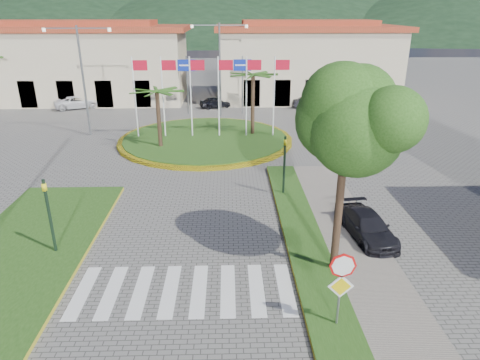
{
  "coord_description": "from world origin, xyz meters",
  "views": [
    {
      "loc": [
        1.67,
        -8.36,
        9.04
      ],
      "look_at": [
        2.13,
        8.0,
        2.49
      ],
      "focal_mm": 32.0,
      "sensor_mm": 36.0,
      "label": 1
    }
  ],
  "objects_px": {
    "stop_sign": "(341,279)",
    "car_side_right": "(368,226)",
    "car_dark_b": "(311,103)",
    "roundabout_island": "(206,139)",
    "car_dark_a": "(216,102)",
    "white_van": "(78,102)",
    "deciduous_tree": "(346,137)"
  },
  "relations": [
    {
      "from": "white_van",
      "to": "car_dark_b",
      "type": "bearing_deg",
      "value": -115.34
    },
    {
      "from": "deciduous_tree",
      "to": "car_side_right",
      "type": "distance_m",
      "value": 5.61
    },
    {
      "from": "white_van",
      "to": "car_dark_a",
      "type": "height_order",
      "value": "white_van"
    },
    {
      "from": "car_dark_b",
      "to": "roundabout_island",
      "type": "bearing_deg",
      "value": 141.41
    },
    {
      "from": "white_van",
      "to": "car_side_right",
      "type": "xyz_separation_m",
      "value": [
        20.53,
        -26.26,
        -0.06
      ]
    },
    {
      "from": "car_dark_b",
      "to": "deciduous_tree",
      "type": "bearing_deg",
      "value": 174.14
    },
    {
      "from": "car_dark_a",
      "to": "white_van",
      "type": "bearing_deg",
      "value": 70.91
    },
    {
      "from": "deciduous_tree",
      "to": "car_dark_b",
      "type": "distance_m",
      "value": 28.78
    },
    {
      "from": "white_van",
      "to": "car_side_right",
      "type": "height_order",
      "value": "white_van"
    },
    {
      "from": "car_dark_b",
      "to": "car_side_right",
      "type": "distance_m",
      "value": 25.73
    },
    {
      "from": "stop_sign",
      "to": "car_side_right",
      "type": "relative_size",
      "value": 0.7
    },
    {
      "from": "white_van",
      "to": "car_dark_b",
      "type": "distance_m",
      "value": 22.82
    },
    {
      "from": "roundabout_island",
      "to": "stop_sign",
      "type": "distance_m",
      "value": 20.69
    },
    {
      "from": "stop_sign",
      "to": "deciduous_tree",
      "type": "relative_size",
      "value": 0.39
    },
    {
      "from": "white_van",
      "to": "roundabout_island",
      "type": "bearing_deg",
      "value": -155.7
    },
    {
      "from": "deciduous_tree",
      "to": "white_van",
      "type": "height_order",
      "value": "deciduous_tree"
    },
    {
      "from": "stop_sign",
      "to": "car_side_right",
      "type": "bearing_deg",
      "value": 64.67
    },
    {
      "from": "car_dark_a",
      "to": "car_dark_b",
      "type": "height_order",
      "value": "car_dark_b"
    },
    {
      "from": "car_dark_b",
      "to": "car_side_right",
      "type": "relative_size",
      "value": 0.9
    },
    {
      "from": "roundabout_island",
      "to": "stop_sign",
      "type": "relative_size",
      "value": 4.79
    },
    {
      "from": "roundabout_island",
      "to": "white_van",
      "type": "xyz_separation_m",
      "value": [
        -13.04,
        11.71,
        0.43
      ]
    },
    {
      "from": "stop_sign",
      "to": "roundabout_island",
      "type": "bearing_deg",
      "value": 103.73
    },
    {
      "from": "car_side_right",
      "to": "car_dark_a",
      "type": "bearing_deg",
      "value": 98.02
    },
    {
      "from": "roundabout_island",
      "to": "car_side_right",
      "type": "relative_size",
      "value": 3.38
    },
    {
      "from": "roundabout_island",
      "to": "car_dark_a",
      "type": "height_order",
      "value": "roundabout_island"
    },
    {
      "from": "car_dark_b",
      "to": "white_van",
      "type": "bearing_deg",
      "value": 91.22
    },
    {
      "from": "roundabout_island",
      "to": "car_dark_b",
      "type": "relative_size",
      "value": 3.76
    },
    {
      "from": "stop_sign",
      "to": "white_van",
      "type": "distance_m",
      "value": 36.48
    },
    {
      "from": "car_dark_a",
      "to": "car_dark_b",
      "type": "distance_m",
      "value": 9.34
    },
    {
      "from": "stop_sign",
      "to": "car_dark_a",
      "type": "xyz_separation_m",
      "value": [
        -4.45,
        31.64,
        -1.27
      ]
    },
    {
      "from": "deciduous_tree",
      "to": "car_dark_b",
      "type": "height_order",
      "value": "deciduous_tree"
    },
    {
      "from": "car_dark_b",
      "to": "car_dark_a",
      "type": "bearing_deg",
      "value": 89.65
    }
  ]
}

